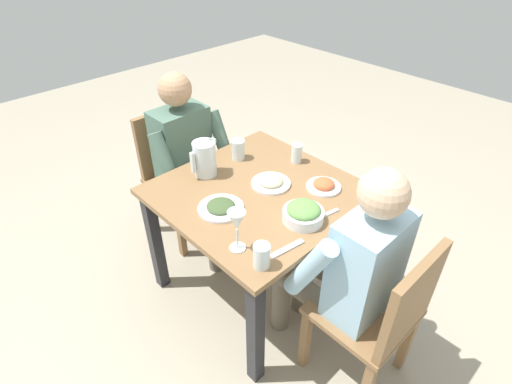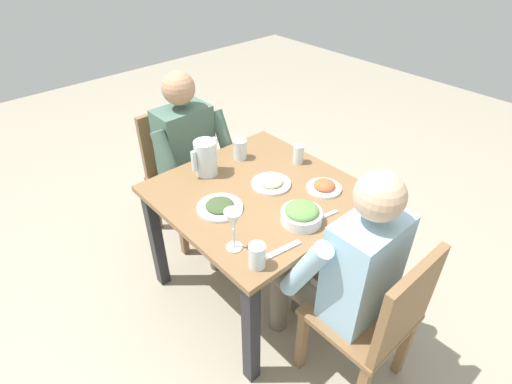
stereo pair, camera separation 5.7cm
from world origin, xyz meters
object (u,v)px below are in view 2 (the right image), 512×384
water_glass_center (257,256)px  wine_glass (233,222)px  diner_near (194,160)px  salad_bowl (302,214)px  water_glass_far_left (298,154)px  water_glass_near_left (240,149)px  plate_rice_curry (324,186)px  salt_shaker (362,184)px  plate_dolmas (220,206)px  dining_table (258,208)px  diner_far (344,267)px  chair_near (179,167)px  chair_far (378,318)px  plate_beans (271,182)px  water_pitcher (206,158)px

water_glass_center → wine_glass: bearing=-89.1°
diner_near → salad_bowl: size_ratio=6.05×
diner_near → water_glass_far_left: size_ratio=10.66×
diner_near → water_glass_near_left: diner_near is taller
plate_rice_curry → water_glass_near_left: (0.12, -0.52, 0.04)m
salt_shaker → water_glass_near_left: bearing=-67.2°
water_glass_center → plate_dolmas: bearing=-106.3°
dining_table → diner_near: (0.00, -0.58, 0.03)m
dining_table → salt_shaker: (-0.41, 0.34, 0.14)m
salt_shaker → plate_rice_curry: bearing=-38.5°
salad_bowl → wine_glass: wine_glass is taller
diner_far → water_glass_center: (0.33, -0.19, 0.14)m
chair_near → wine_glass: wine_glass is taller
dining_table → diner_near: diner_near is taller
chair_near → water_glass_far_left: (-0.35, 0.73, 0.28)m
dining_table → water_glass_far_left: bearing=-171.3°
chair_far → plate_beans: (-0.11, -0.77, 0.25)m
plate_beans → water_glass_far_left: (-0.26, -0.06, 0.04)m
water_glass_center → salt_shaker: water_glass_center is taller
chair_near → water_pitcher: bearing=78.6°
dining_table → water_glass_near_left: 0.37m
plate_beans → chair_far: bearing=82.2°
chair_near → diner_far: 1.36m
diner_near → water_glass_far_left: 0.64m
chair_far → plate_beans: chair_far is taller
dining_table → water_glass_far_left: size_ratio=8.61×
water_pitcher → wine_glass: 0.60m
chair_near → dining_table: bearing=90.1°
water_pitcher → water_glass_far_left: 0.51m
salad_bowl → plate_rice_curry: size_ratio=1.08×
salad_bowl → plate_rice_curry: 0.29m
chair_far → plate_dolmas: (0.21, -0.79, 0.24)m
water_pitcher → salad_bowl: size_ratio=1.00×
water_glass_center → wine_glass: wine_glass is taller
chair_far → plate_dolmas: bearing=-75.0°
diner_near → plate_dolmas: 0.62m
dining_table → plate_dolmas: 0.27m
dining_table → plate_dolmas: plate_dolmas is taller
water_glass_near_left → water_glass_center: bearing=54.6°
diner_near → dining_table: bearing=90.1°
diner_near → wine_glass: diner_near is taller
chair_far → diner_far: (-0.00, -0.20, 0.14)m
salad_bowl → chair_near: bearing=-90.7°
salad_bowl → water_glass_center: size_ratio=1.74×
diner_near → diner_far: (0.02, 1.15, 0.00)m
chair_near → salad_bowl: chair_near is taller
chair_near → plate_beans: bearing=96.1°
dining_table → water_glass_center: 0.54m
chair_far → water_glass_far_left: chair_far is taller
water_glass_center → chair_far: bearing=129.4°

